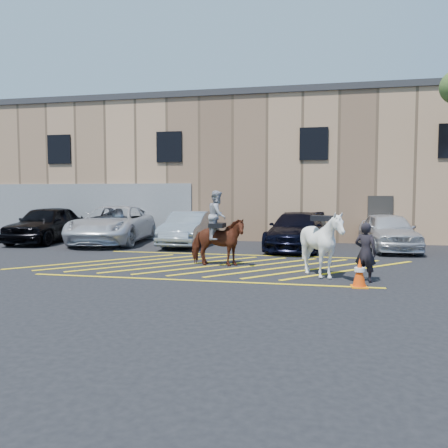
% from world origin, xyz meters
% --- Properties ---
extents(ground, '(90.00, 90.00, 0.00)m').
position_xyz_m(ground, '(0.00, 0.00, 0.00)').
color(ground, black).
rests_on(ground, ground).
extents(car_black_suv, '(2.41, 5.20, 1.72)m').
position_xyz_m(car_black_suv, '(-9.33, 4.68, 0.86)').
color(car_black_suv, black).
rests_on(car_black_suv, ground).
extents(car_white_pickup, '(3.46, 6.47, 1.73)m').
position_xyz_m(car_white_pickup, '(-6.05, 5.01, 0.86)').
color(car_white_pickup, silver).
rests_on(car_white_pickup, ground).
extents(car_silver_sedan, '(1.63, 4.58, 1.50)m').
position_xyz_m(car_silver_sedan, '(-2.39, 4.74, 0.75)').
color(car_silver_sedan, '#969DA3').
rests_on(car_silver_sedan, ground).
extents(car_blue_suv, '(2.66, 5.40, 1.51)m').
position_xyz_m(car_blue_suv, '(2.36, 4.51, 0.75)').
color(car_blue_suv, black).
rests_on(car_blue_suv, ground).
extents(car_white_suv, '(2.16, 4.64, 1.54)m').
position_xyz_m(car_white_suv, '(6.01, 4.79, 0.77)').
color(car_white_suv, silver).
rests_on(car_white_suv, ground).
extents(handler, '(0.67, 0.59, 1.55)m').
position_xyz_m(handler, '(4.34, -2.06, 0.78)').
color(handler, black).
rests_on(handler, ground).
extents(warehouse, '(32.42, 10.20, 7.30)m').
position_xyz_m(warehouse, '(-0.01, 11.99, 3.65)').
color(warehouse, tan).
rests_on(warehouse, ground).
extents(hatching_zone, '(12.60, 5.12, 0.01)m').
position_xyz_m(hatching_zone, '(-0.00, -0.30, 0.01)').
color(hatching_zone, yellow).
rests_on(hatching_zone, ground).
extents(mounted_bay, '(1.83, 0.87, 2.39)m').
position_xyz_m(mounted_bay, '(0.03, -0.36, 0.97)').
color(mounted_bay, '#5D2516').
rests_on(mounted_bay, ground).
extents(saddled_white, '(1.81, 1.95, 1.83)m').
position_xyz_m(saddled_white, '(3.24, -1.66, 0.92)').
color(saddled_white, white).
rests_on(saddled_white, ground).
extents(traffic_cone, '(0.40, 0.40, 0.73)m').
position_xyz_m(traffic_cone, '(4.12, -2.79, 0.37)').
color(traffic_cone, orange).
rests_on(traffic_cone, ground).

